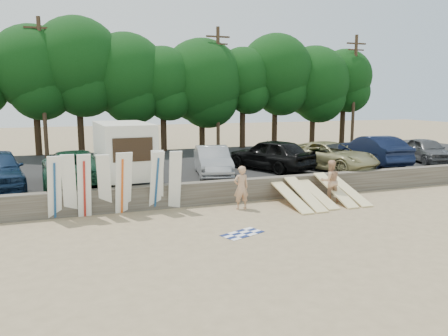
{
  "coord_description": "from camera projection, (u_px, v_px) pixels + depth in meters",
  "views": [
    {
      "loc": [
        -8.78,
        -14.9,
        4.65
      ],
      "look_at": [
        -2.26,
        3.0,
        1.56
      ],
      "focal_mm": 35.0,
      "sensor_mm": 36.0,
      "label": 1
    }
  ],
  "objects": [
    {
      "name": "box_trailer",
      "position": [
        124.0,
        150.0,
        20.05
      ],
      "size": [
        2.7,
        4.53,
        2.81
      ],
      "rotation": [
        0.0,
        0.0,
        0.05
      ],
      "color": "silver",
      "rests_on": "parking_lot"
    },
    {
      "name": "treeline",
      "position": [
        181.0,
        74.0,
        32.62
      ],
      "size": [
        33.23,
        6.39,
        9.45
      ],
      "color": "#382616",
      "rests_on": "parking_lot"
    },
    {
      "name": "parking_lot",
      "position": [
        217.0,
        167.0,
        27.21
      ],
      "size": [
        44.0,
        14.5,
        0.7
      ],
      "primitive_type": "cube",
      "color": "#282828",
      "rests_on": "ground"
    },
    {
      "name": "surfboard_upright_6",
      "position": [
        156.0,
        181.0,
        17.84
      ],
      "size": [
        0.6,
        0.82,
        2.52
      ],
      "primitive_type": "cube",
      "rotation": [
        0.27,
        0.0,
        0.14
      ],
      "color": "white",
      "rests_on": "ground"
    },
    {
      "name": "surfboard_upright_4",
      "position": [
        122.0,
        183.0,
        17.34
      ],
      "size": [
        0.56,
        0.71,
        2.54
      ],
      "primitive_type": "cube",
      "rotation": [
        0.24,
        0.0,
        0.09
      ],
      "color": "white",
      "rests_on": "ground"
    },
    {
      "name": "car_6",
      "position": [
        426.0,
        150.0,
        26.8
      ],
      "size": [
        2.94,
        4.67,
        1.48
      ],
      "primitive_type": "imported",
      "rotation": [
        0.0,
        0.0,
        -0.29
      ],
      "color": "#46484B",
      "rests_on": "parking_lot"
    },
    {
      "name": "beachgoer_b",
      "position": [
        330.0,
        181.0,
        19.58
      ],
      "size": [
        1.02,
        0.86,
        1.89
      ],
      "primitive_type": "imported",
      "rotation": [
        0.0,
        0.0,
        2.97
      ],
      "color": "tan",
      "rests_on": "ground"
    },
    {
      "name": "beach_towel",
      "position": [
        242.0,
        234.0,
        15.04
      ],
      "size": [
        1.95,
        1.95,
        0.0
      ],
      "primitive_type": "plane",
      "rotation": [
        0.0,
        0.0,
        0.38
      ],
      "color": "white",
      "rests_on": "ground"
    },
    {
      "name": "surfboard_low_1",
      "position": [
        305.0,
        194.0,
        18.96
      ],
      "size": [
        0.56,
        2.87,
        1.01
      ],
      "primitive_type": "cube",
      "rotation": [
        0.32,
        0.0,
        0.0
      ],
      "color": "beige",
      "rests_on": "ground"
    },
    {
      "name": "surfboard_upright_0",
      "position": [
        54.0,
        188.0,
        16.5
      ],
      "size": [
        0.62,
        0.83,
        2.52
      ],
      "primitive_type": "cube",
      "rotation": [
        0.27,
        0.0,
        0.17
      ],
      "color": "white",
      "rests_on": "ground"
    },
    {
      "name": "ground",
      "position": [
        302.0,
        214.0,
        17.53
      ],
      "size": [
        120.0,
        120.0,
        0.0
      ],
      "primitive_type": "plane",
      "color": "tan",
      "rests_on": "ground"
    },
    {
      "name": "cooler",
      "position": [
        317.0,
        197.0,
        19.86
      ],
      "size": [
        0.41,
        0.34,
        0.32
      ],
      "primitive_type": "cube",
      "rotation": [
        0.0,
        0.0,
        0.11
      ],
      "color": "green",
      "rests_on": "ground"
    },
    {
      "name": "surfboard_upright_1",
      "position": [
        69.0,
        186.0,
        16.76
      ],
      "size": [
        0.54,
        0.68,
        2.55
      ],
      "primitive_type": "cube",
      "rotation": [
        0.23,
        0.0,
        -0.07
      ],
      "color": "white",
      "rests_on": "ground"
    },
    {
      "name": "surfboard_upright_7",
      "position": [
        157.0,
        180.0,
        17.98
      ],
      "size": [
        0.56,
        0.66,
        2.55
      ],
      "primitive_type": "cube",
      "rotation": [
        0.21,
        0.0,
        -0.1
      ],
      "color": "white",
      "rests_on": "ground"
    },
    {
      "name": "surfboard_low_4",
      "position": [
        348.0,
        190.0,
        19.89
      ],
      "size": [
        0.56,
        2.89,
        0.94
      ],
      "primitive_type": "cube",
      "rotation": [
        0.3,
        0.0,
        0.0
      ],
      "color": "beige",
      "rests_on": "ground"
    },
    {
      "name": "gear_bag",
      "position": [
        313.0,
        196.0,
        20.38
      ],
      "size": [
        0.37,
        0.34,
        0.22
      ],
      "primitive_type": "cube",
      "rotation": [
        0.0,
        0.0,
        -0.35
      ],
      "color": "#CD6218",
      "rests_on": "ground"
    },
    {
      "name": "beachgoer_a",
      "position": [
        241.0,
        188.0,
        18.25
      ],
      "size": [
        0.68,
        0.45,
        1.84
      ],
      "primitive_type": "imported",
      "rotation": [
        0.0,
        0.0,
        3.15
      ],
      "color": "tan",
      "rests_on": "ground"
    },
    {
      "name": "surfboard_upright_8",
      "position": [
        175.0,
        180.0,
        18.04
      ],
      "size": [
        0.54,
        0.77,
        2.52
      ],
      "primitive_type": "cube",
      "rotation": [
        0.27,
        0.0,
        -0.05
      ],
      "color": "white",
      "rests_on": "ground"
    },
    {
      "name": "car_3",
      "position": [
        271.0,
        154.0,
        23.84
      ],
      "size": [
        3.88,
        5.5,
        1.74
      ],
      "primitive_type": "imported",
      "rotation": [
        0.0,
        0.0,
        3.54
      ],
      "color": "black",
      "rests_on": "parking_lot"
    },
    {
      "name": "surfboard_upright_2",
      "position": [
        84.0,
        186.0,
        16.81
      ],
      "size": [
        0.55,
        0.69,
        2.54
      ],
      "primitive_type": "cube",
      "rotation": [
        0.23,
        0.0,
        0.08
      ],
      "color": "white",
      "rests_on": "ground"
    },
    {
      "name": "surfboard_low_2",
      "position": [
        316.0,
        193.0,
        19.43
      ],
      "size": [
        0.56,
        2.9,
        0.9
      ],
      "primitive_type": "cube",
      "rotation": [
        0.28,
        0.0,
        0.0
      ],
      "color": "beige",
      "rests_on": "ground"
    },
    {
      "name": "car_2",
      "position": [
        213.0,
        161.0,
        22.26
      ],
      "size": [
        2.43,
        4.73,
        1.49
      ],
      "primitive_type": "imported",
      "rotation": [
        0.0,
        0.0,
        -0.2
      ],
      "color": "gray",
      "rests_on": "parking_lot"
    },
    {
      "name": "car_5",
      "position": [
        373.0,
        150.0,
        25.78
      ],
      "size": [
        2.24,
        5.36,
        1.72
      ],
      "primitive_type": "imported",
      "rotation": [
        0.0,
        0.0,
        3.06
      ],
      "color": "black",
      "rests_on": "parking_lot"
    },
    {
      "name": "car_4",
      "position": [
        330.0,
        156.0,
        24.09
      ],
      "size": [
        4.23,
        6.0,
        1.52
      ],
      "primitive_type": "imported",
      "rotation": [
        0.0,
        0.0,
        0.35
      ],
      "color": "tan",
      "rests_on": "parking_lot"
    },
    {
      "name": "utility_poles",
      "position": [
        218.0,
        87.0,
        32.18
      ],
      "size": [
        25.8,
        0.26,
        9.0
      ],
      "color": "#473321",
      "rests_on": "parking_lot"
    },
    {
      "name": "surfboard_upright_5",
      "position": [
        125.0,
        183.0,
        17.45
      ],
      "size": [
        0.57,
        0.74,
        2.54
      ],
      "primitive_type": "cube",
      "rotation": [
        0.25,
        0.0,
        0.11
      ],
      "color": "white",
      "rests_on": "ground"
    },
    {
      "name": "surfboard_low_3",
      "position": [
        335.0,
        190.0,
        19.61
      ],
      "size": [
        0.56,
        2.84,
        1.1
      ],
      "primitive_type": "cube",
      "rotation": [
        0.35,
        0.0,
        0.0
      ],
      "color": "beige",
      "rests_on": "ground"
    },
    {
      "name": "surfboard_low_0",
      "position": [
        291.0,
        197.0,
        18.76
      ],
      "size": [
        0.56,
        2.92,
        0.83
      ],
      "primitive_type": "cube",
      "rotation": [
        0.26,
        0.0,
        0.0
      ],
      "color": "beige",
      "rests_on": "ground"
    },
    {
      "name": "seawall",
      "position": [
        270.0,
        188.0,
        20.23
      ],
      "size": [
        44.0,
        0.5,
        1.0
      ],
      "primitive_type": "cube",
      "color": "#6B6356",
      "rests_on": "ground"
    },
    {
      "name": "surfboard_upright_3",
      "position": [
        104.0,
        185.0,
        17.2
      ],
      "size": [
        0.62,
        0.91,
        2.5
      ],
      "primitive_type": "cube",
      "rotation": [
        0.31,
        0.0,
        -0.15
      ],
      "color": "white",
      "rests_on": "ground"
    },
    {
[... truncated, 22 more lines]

